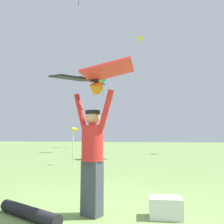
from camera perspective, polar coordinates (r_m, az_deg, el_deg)
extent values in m
plane|color=#708E4C|center=(3.78, -3.07, -24.75)|extent=(120.00, 120.00, 0.00)
cube|color=#424751|center=(3.68, -5.07, -18.63)|extent=(0.35, 0.29, 0.82)
cylinder|color=red|center=(3.60, -4.96, -7.82)|extent=(0.43, 0.43, 0.56)
sphere|color=tan|center=(3.61, -4.90, -1.54)|extent=(0.23, 0.23, 0.23)
cylinder|color=black|center=(3.62, -4.89, -0.04)|extent=(0.31, 0.31, 0.05)
cylinder|color=red|center=(3.46, -1.48, 0.65)|extent=(0.29, 0.17, 0.62)
cylinder|color=red|center=(3.80, -7.98, 0.07)|extent=(0.29, 0.17, 0.62)
cylinder|color=black|center=(3.71, -4.81, 7.91)|extent=(0.23, 0.60, 0.02)
cube|color=red|center=(3.44, -0.93, 10.39)|extent=(0.80, 0.70, 0.18)
cube|color=black|center=(3.91, -9.96, 8.42)|extent=(0.96, 0.96, 0.18)
cone|color=orange|center=(3.69, -4.82, 6.40)|extent=(0.29, 0.27, 0.24)
cylinder|color=black|center=(34.70, -8.42, 26.24)|extent=(0.05, 0.05, 1.61)
cone|color=yellow|center=(32.42, 7.12, 17.73)|extent=(1.18, 1.23, 0.79)
cylinder|color=#A4921C|center=(32.06, 7.14, 16.24)|extent=(0.04, 0.04, 1.19)
cone|color=green|center=(29.03, -2.34, 7.68)|extent=(1.01, 1.08, 0.93)
cylinder|color=#237931|center=(28.79, -2.35, 5.61)|extent=(0.04, 0.04, 1.39)
cube|color=silver|center=(3.72, 13.38, -22.45)|extent=(0.52, 0.39, 0.30)
cylinder|color=black|center=(3.82, -20.29, -22.77)|extent=(1.26, 0.62, 0.18)
cylinder|color=silver|center=(10.26, -9.84, -8.40)|extent=(0.04, 0.04, 1.67)
cone|color=yellow|center=(10.20, -9.05, -4.41)|extent=(0.28, 0.24, 0.24)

